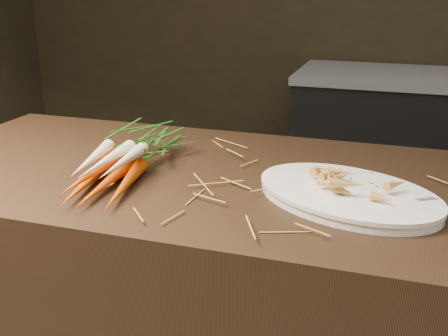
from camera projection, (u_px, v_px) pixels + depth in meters
The scene contains 5 objects.
straw_bedding at pixel (426, 193), 1.13m from camera, with size 1.40×0.60×0.02m, color #AE7935, non-canonical shape.
root_veg_bunch at pixel (130, 151), 1.28m from camera, with size 0.19×0.48×0.09m.
serving_platter at pixel (347, 196), 1.11m from camera, with size 0.38×0.26×0.02m, color white, non-canonical shape.
roasted_veg_heap at pixel (349, 181), 1.10m from camera, with size 0.19×0.14×0.04m, color #BD8038, non-canonical shape.
serving_fork at pixel (409, 212), 1.01m from camera, with size 0.01×0.14×0.00m, color silver.
Camera 1 is at (-0.06, -0.82, 1.33)m, focal length 45.00 mm.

